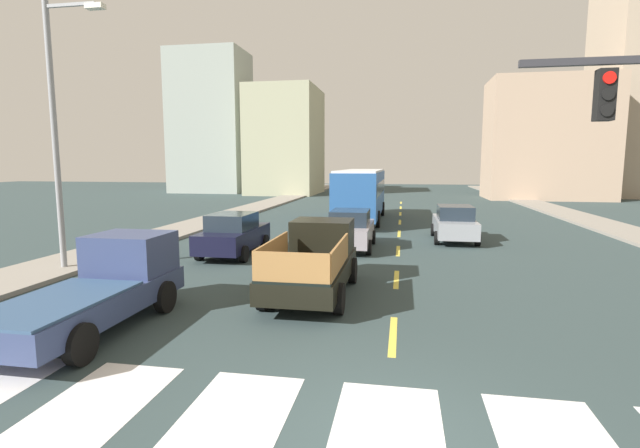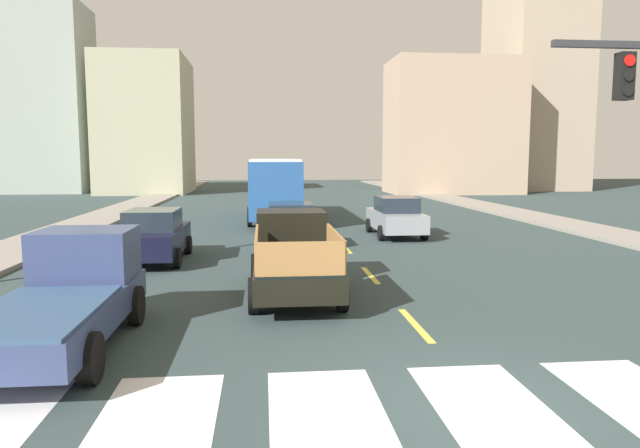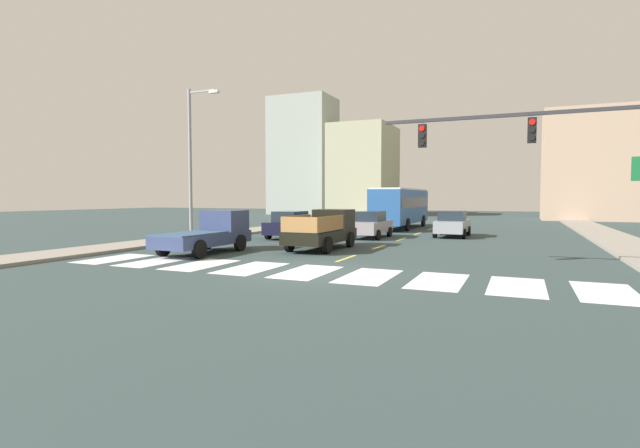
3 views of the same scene
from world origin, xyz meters
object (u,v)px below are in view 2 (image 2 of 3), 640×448
Objects in this scene: sedan_near_right at (154,235)px; sedan_far at (396,216)px; sedan_near_left at (290,226)px; pickup_stakebed at (293,255)px; city_bus at (274,184)px; pickup_dark at (68,294)px.

sedan_near_right is 10.64m from sedan_far.
sedan_far is (4.72, 2.99, 0.00)m from sedan_near_left.
pickup_stakebed is at bearing -116.67° from sedan_far.
sedan_far is at bearing 30.47° from sedan_near_right.
city_bus is at bearing 90.05° from pickup_stakebed.
city_bus reaches higher than pickup_dark.
city_bus is 8.73m from sedan_far.
pickup_dark is at bearing -124.47° from sedan_far.
pickup_stakebed is at bearing -88.57° from city_bus.
pickup_dark reaches higher than sedan_near_left.
sedan_far is (5.13, -6.98, -1.09)m from city_bus.
pickup_stakebed is 11.14m from sedan_far.
pickup_dark reaches higher than sedan_far.
city_bus is at bearing 72.41° from sedan_near_right.
pickup_stakebed is 1.18× the size of sedan_near_right.
sedan_near_right and sedan_near_left have the same top height.
city_bus is (4.16, 20.61, 1.03)m from pickup_dark.
pickup_dark is at bearing -112.16° from sedan_near_left.
sedan_far is at bearing 33.42° from sedan_near_left.
pickup_dark is 8.44m from sedan_near_right.
sedan_near_right is (-4.15, -12.18, -1.09)m from city_bus.
sedan_near_right is 1.00× the size of sedan_near_left.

